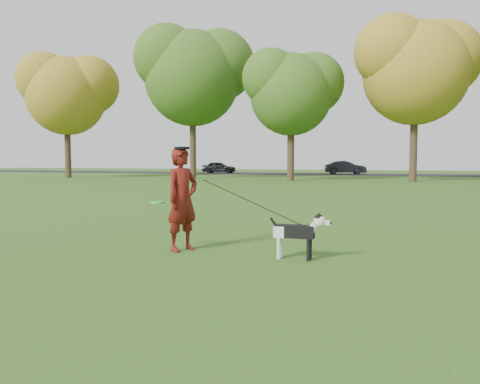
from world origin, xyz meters
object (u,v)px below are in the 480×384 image
(car_left, at_px, (219,167))
(car_mid, at_px, (345,168))
(dog, at_px, (299,231))
(man, at_px, (182,199))

(car_left, bearing_deg, car_mid, -96.90)
(car_mid, bearing_deg, dog, 169.42)
(man, distance_m, dog, 1.95)
(man, distance_m, car_mid, 39.62)
(man, height_order, dog, man)
(dog, height_order, car_left, car_left)
(man, relative_size, dog, 1.80)
(man, xyz_separation_m, dog, (1.90, -0.09, -0.40))
(car_left, relative_size, car_mid, 0.91)
(man, bearing_deg, dog, -69.40)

